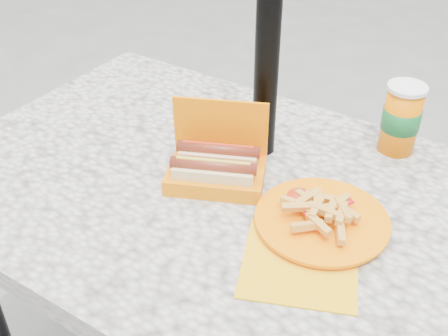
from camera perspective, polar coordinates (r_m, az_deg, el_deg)
The scene contains 4 objects.
picnic_table at distance 1.20m, azimuth -0.08°, elevation -5.99°, with size 1.20×0.80×0.75m.
hotdog_box at distance 1.12m, azimuth -0.78°, elevation 0.14°, with size 0.23×0.19×0.16m.
fries_plate at distance 1.04m, azimuth 9.69°, elevation -5.36°, with size 0.26×0.36×0.05m.
soda_cup at distance 1.26m, azimuth 17.55°, elevation 4.82°, with size 0.08×0.08×0.16m.
Camera 1 is at (0.49, -0.75, 1.44)m, focal length 45.00 mm.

